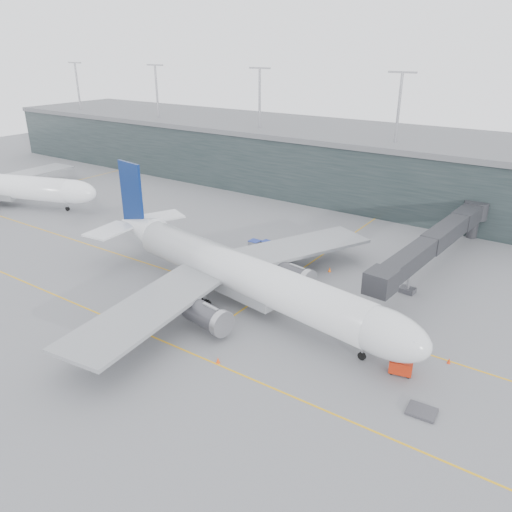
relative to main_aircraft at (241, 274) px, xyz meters
The scene contains 17 objects.
ground 8.65m from the main_aircraft, 121.16° to the left, with size 320.00×320.00×0.00m, color slate.
taxiline_a 6.38m from the main_aircraft, 149.12° to the left, with size 160.00×0.25×0.02m, color gold.
taxiline_b 14.97m from the main_aircraft, 105.42° to the right, with size 160.00×0.25×0.02m, color gold.
taxiline_lead_main 26.69m from the main_aircraft, 87.36° to the left, with size 0.25×60.00×0.02m, color gold.
taxiline_lead_adj 83.18m from the main_aircraft, 161.56° to the left, with size 0.25×60.00×0.02m, color gold.
terminal 64.45m from the main_aircraft, 93.38° to the left, with size 240.00×36.00×29.00m.
main_aircraft is the anchor object (origin of this frame).
jet_bridge 37.11m from the main_aircraft, 58.90° to the left, with size 7.39×47.23×7.19m.
gse_cart 25.09m from the main_aircraft, ahead, with size 2.80×2.11×1.71m.
baggage_dolly 30.23m from the main_aircraft, 16.52° to the right, with size 2.88×2.30×0.29m, color #3A3A3F.
uld_a 19.93m from the main_aircraft, 119.34° to the left, with size 2.27×1.84×2.03m.
uld_b 20.31m from the main_aircraft, 113.15° to the left, with size 2.29×1.94×1.89m.
uld_c 17.43m from the main_aircraft, 100.30° to the left, with size 2.24×1.94×1.78m.
cone_nose 28.97m from the main_aircraft, ahead, with size 0.43×0.43×0.68m, color red.
cone_wing_stbd 15.44m from the main_aircraft, 64.71° to the right, with size 0.47×0.47×0.76m, color #F8450D.
cone_wing_port 18.26m from the main_aircraft, 71.95° to the left, with size 0.50×0.50×0.80m, color #F9610D.
cone_tail 14.67m from the main_aircraft, 163.03° to the right, with size 0.46×0.46×0.73m, color orange.
Camera 1 is at (41.46, -57.37, 34.26)m, focal length 35.00 mm.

